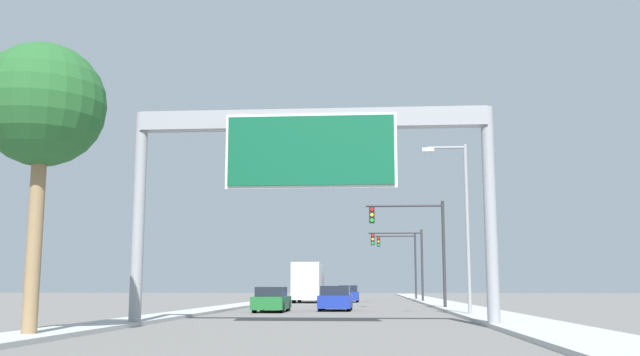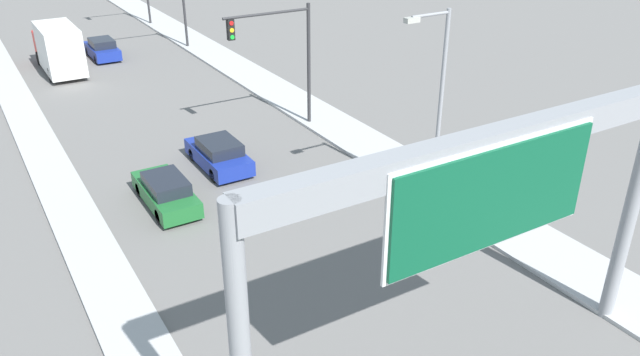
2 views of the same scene
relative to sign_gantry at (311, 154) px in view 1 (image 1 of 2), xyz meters
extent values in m
cube|color=#B2B2B2|center=(7.75, 42.10, -6.20)|extent=(3.00, 120.00, 0.15)
cube|color=#B2B2B2|center=(-7.25, 42.10, -6.20)|extent=(2.00, 120.00, 0.15)
cylinder|color=gray|center=(-6.45, 0.10, -2.30)|extent=(0.45, 0.45, 7.94)
cylinder|color=gray|center=(6.45, 0.10, -2.30)|extent=(0.45, 0.45, 7.94)
cube|color=gray|center=(0.00, 0.10, 1.32)|extent=(12.90, 0.60, 0.70)
cube|color=white|center=(0.00, -0.20, 0.07)|extent=(6.29, 0.08, 2.77)
cube|color=#0C5133|center=(0.00, -0.25, 0.07)|extent=(6.09, 0.16, 2.57)
cube|color=navy|center=(0.00, 40.54, -5.71)|extent=(1.86, 4.42, 0.77)
cube|color=#1E232D|center=(0.00, 40.32, -5.04)|extent=(1.64, 2.30, 0.58)
cylinder|color=black|center=(-0.82, 41.91, -5.95)|extent=(0.22, 0.64, 0.64)
cylinder|color=black|center=(0.82, 41.91, -5.95)|extent=(0.22, 0.64, 0.64)
cylinder|color=black|center=(-0.82, 39.17, -5.95)|extent=(0.22, 0.64, 0.64)
cylinder|color=black|center=(0.82, 39.17, -5.95)|extent=(0.22, 0.64, 0.64)
cube|color=#1E662D|center=(-3.50, 14.91, -5.75)|extent=(1.74, 4.52, 0.69)
cube|color=#1E232D|center=(-3.50, 14.69, -5.14)|extent=(1.53, 2.35, 0.53)
cylinder|color=black|center=(-4.26, 16.31, -5.95)|extent=(0.22, 0.64, 0.64)
cylinder|color=black|center=(-2.74, 16.31, -5.95)|extent=(0.22, 0.64, 0.64)
cylinder|color=black|center=(-4.26, 13.51, -5.95)|extent=(0.22, 0.64, 0.64)
cylinder|color=black|center=(-2.74, 13.51, -5.95)|extent=(0.22, 0.64, 0.64)
cube|color=navy|center=(0.00, 17.36, -5.73)|extent=(1.90, 4.44, 0.73)
cube|color=#1E232D|center=(0.00, 17.14, -5.09)|extent=(1.67, 2.31, 0.56)
cylinder|color=black|center=(-0.84, 18.74, -5.95)|extent=(0.22, 0.64, 0.64)
cylinder|color=black|center=(0.84, 18.74, -5.95)|extent=(0.22, 0.64, 0.64)
cylinder|color=black|center=(-0.84, 15.99, -5.95)|extent=(0.22, 0.64, 0.64)
cylinder|color=black|center=(0.84, 15.99, -5.95)|extent=(0.22, 0.64, 0.64)
cube|color=red|center=(-3.50, 41.13, -4.94)|extent=(2.21, 2.04, 2.07)
cube|color=silver|center=(-3.50, 37.48, -4.38)|extent=(2.40, 5.25, 3.18)
cylinder|color=black|center=(-4.56, 41.02, -5.77)|extent=(0.28, 1.00, 1.00)
cylinder|color=black|center=(-2.44, 41.02, -5.77)|extent=(0.28, 1.00, 1.00)
cylinder|color=black|center=(-4.56, 36.16, -5.77)|extent=(0.28, 1.00, 1.00)
cylinder|color=black|center=(-2.44, 36.16, -5.77)|extent=(0.28, 1.00, 1.00)
cylinder|color=#2D2D30|center=(6.75, 20.10, -2.85)|extent=(0.20, 0.20, 6.86)
cylinder|color=#2D2D30|center=(4.29, 20.10, 0.28)|extent=(4.93, 0.14, 0.14)
cube|color=black|center=(2.22, 20.10, -0.29)|extent=(0.35, 0.28, 1.05)
cylinder|color=red|center=(2.22, 19.94, 0.06)|extent=(0.22, 0.04, 0.22)
cylinder|color=yellow|center=(2.22, 19.94, -0.29)|extent=(0.22, 0.04, 0.22)
cylinder|color=green|center=(2.22, 19.94, -0.64)|extent=(0.22, 0.04, 0.22)
cylinder|color=#2D2D30|center=(6.75, 40.10, -2.98)|extent=(0.20, 0.20, 6.59)
cylinder|color=#2D2D30|center=(4.32, 40.10, 0.02)|extent=(4.86, 0.14, 0.14)
cube|color=black|center=(2.28, 40.10, -0.56)|extent=(0.35, 0.28, 1.05)
cylinder|color=red|center=(2.28, 39.94, -0.21)|extent=(0.22, 0.04, 0.22)
cylinder|color=yellow|center=(2.28, 39.94, -0.56)|extent=(0.22, 0.04, 0.22)
cylinder|color=green|center=(2.28, 39.94, -0.91)|extent=(0.22, 0.04, 0.22)
cylinder|color=#2D2D30|center=(6.75, 50.10, -2.78)|extent=(0.20, 0.20, 6.99)
cylinder|color=#2D2D30|center=(4.66, 50.10, 0.42)|extent=(4.19, 0.14, 0.14)
cube|color=black|center=(2.90, 50.10, -0.16)|extent=(0.35, 0.28, 1.05)
cylinder|color=red|center=(2.90, 49.94, 0.19)|extent=(0.22, 0.04, 0.22)
cylinder|color=yellow|center=(2.90, 49.94, -0.16)|extent=(0.22, 0.04, 0.22)
cylinder|color=green|center=(2.90, 49.94, -0.51)|extent=(0.22, 0.04, 0.22)
cylinder|color=#8C704C|center=(-7.25, -6.34, -2.96)|extent=(0.42, 0.42, 6.64)
sphere|color=#235B28|center=(-7.25, -6.34, 0.36)|extent=(3.60, 3.60, 3.60)
cylinder|color=gray|center=(6.85, 9.32, -2.08)|extent=(0.18, 0.18, 8.40)
cylinder|color=gray|center=(5.94, 9.32, 1.97)|extent=(1.82, 0.12, 0.12)
cube|color=#B2B2A8|center=(5.03, 9.32, 1.87)|extent=(0.60, 0.28, 0.20)
camera|label=1|loc=(2.20, -25.72, -4.84)|focal=40.00mm
camera|label=2|loc=(-10.11, -9.15, 6.96)|focal=35.00mm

